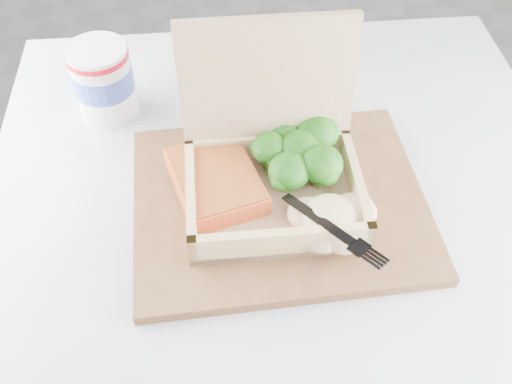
% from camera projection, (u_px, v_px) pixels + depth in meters
% --- Properties ---
extents(cafe_table, '(0.92, 0.92, 0.70)m').
position_uv_depth(cafe_table, '(282.00, 282.00, 0.81)').
color(cafe_table, black).
rests_on(cafe_table, floor).
extents(serving_tray, '(0.41, 0.37, 0.01)m').
position_uv_depth(serving_tray, '(279.00, 202.00, 0.67)').
color(serving_tray, brown).
rests_on(serving_tray, cafe_table).
extents(takeout_container, '(0.24, 0.23, 0.19)m').
position_uv_depth(takeout_container, '(272.00, 160.00, 0.64)').
color(takeout_container, tan).
rests_on(takeout_container, serving_tray).
extents(salmon_fillet, '(0.14, 0.15, 0.02)m').
position_uv_depth(salmon_fillet, '(216.00, 181.00, 0.65)').
color(salmon_fillet, '#F65A30').
rests_on(salmon_fillet, takeout_container).
extents(broccoli_pile, '(0.12, 0.12, 0.04)m').
position_uv_depth(broccoli_pile, '(299.00, 156.00, 0.66)').
color(broccoli_pile, '#2C781A').
rests_on(broccoli_pile, takeout_container).
extents(mashed_potatoes, '(0.10, 0.09, 0.03)m').
position_uv_depth(mashed_potatoes, '(331.00, 218.00, 0.61)').
color(mashed_potatoes, '#D6C08B').
rests_on(mashed_potatoes, takeout_container).
extents(plastic_fork, '(0.12, 0.09, 0.01)m').
position_uv_depth(plastic_fork, '(306.00, 209.00, 0.60)').
color(plastic_fork, black).
rests_on(plastic_fork, mashed_potatoes).
extents(paper_cup, '(0.08, 0.08, 0.10)m').
position_uv_depth(paper_cup, '(103.00, 79.00, 0.74)').
color(paper_cup, white).
rests_on(paper_cup, cafe_table).
extents(receipt, '(0.12, 0.16, 0.00)m').
position_uv_depth(receipt, '(251.00, 110.00, 0.78)').
color(receipt, white).
rests_on(receipt, cafe_table).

